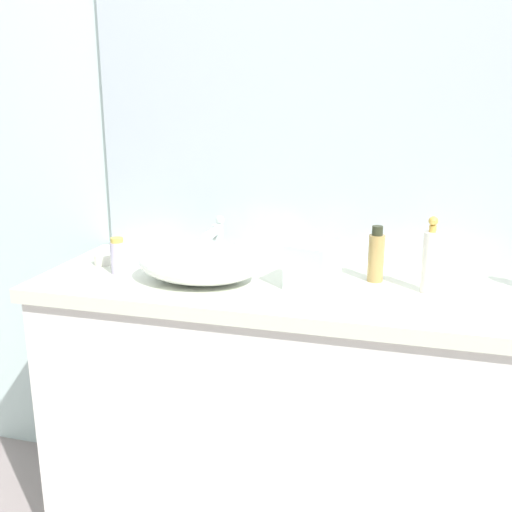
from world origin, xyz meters
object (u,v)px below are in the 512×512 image
(lotion_bottle, at_px, (118,256))
(tissue_box, at_px, (313,263))
(sink_basin, at_px, (200,262))
(soap_dispenser, at_px, (430,260))
(candle_jar, at_px, (103,259))
(perfume_bottle, at_px, (376,256))

(lotion_bottle, bearing_deg, tissue_box, 1.68)
(sink_basin, bearing_deg, soap_dispenser, 6.29)
(soap_dispenser, relative_size, tissue_box, 1.27)
(soap_dispenser, distance_m, candle_jar, 1.01)
(perfume_bottle, bearing_deg, sink_basin, -164.54)
(tissue_box, bearing_deg, perfume_bottle, 33.55)
(soap_dispenser, xyz_separation_m, lotion_bottle, (-0.92, -0.06, -0.04))
(candle_jar, bearing_deg, perfume_bottle, 3.66)
(lotion_bottle, height_order, candle_jar, lotion_bottle)
(soap_dispenser, bearing_deg, sink_basin, -173.71)
(lotion_bottle, xyz_separation_m, perfume_bottle, (0.77, 0.13, 0.02))
(lotion_bottle, height_order, tissue_box, tissue_box)
(lotion_bottle, bearing_deg, sink_basin, -1.86)
(soap_dispenser, height_order, perfume_bottle, soap_dispenser)
(tissue_box, bearing_deg, candle_jar, 175.38)
(lotion_bottle, bearing_deg, soap_dispenser, 3.91)
(lotion_bottle, relative_size, perfume_bottle, 0.67)
(perfume_bottle, xyz_separation_m, tissue_box, (-0.17, -0.11, -0.00))
(lotion_bottle, relative_size, tissue_box, 0.66)
(perfume_bottle, relative_size, tissue_box, 0.98)
(perfume_bottle, distance_m, tissue_box, 0.20)
(lotion_bottle, bearing_deg, perfume_bottle, 9.53)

